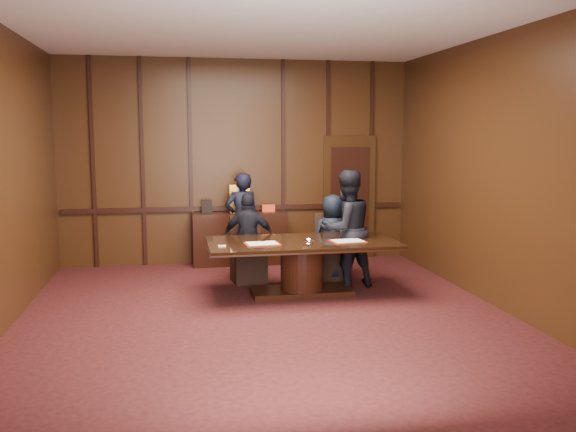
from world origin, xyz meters
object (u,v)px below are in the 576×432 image
object	(u,v)px
signatory_left	(249,238)
witness_left	(242,220)
conference_table	(302,259)
signatory_right	(333,237)
sideboard	(240,236)
witness_right	(346,229)

from	to	relation	value
signatory_left	witness_left	distance (m)	1.21
conference_table	witness_left	world-z (taller)	witness_left
signatory_left	signatory_right	world-z (taller)	signatory_left
sideboard	signatory_right	size ratio (longest dim) A/B	1.21
signatory_left	witness_left	xyz separation A→B (m)	(0.03, 1.20, 0.11)
conference_table	sideboard	bearing A→B (deg)	106.64
conference_table	witness_left	xyz separation A→B (m)	(-0.62, 2.00, 0.29)
witness_left	sideboard	bearing A→B (deg)	-88.90
sideboard	signatory_right	bearing A→B (deg)	-46.39
sideboard	signatory_left	xyz separation A→B (m)	(-0.00, -1.36, 0.20)
sideboard	signatory_right	xyz separation A→B (m)	(1.30, -1.36, 0.17)
signatory_right	witness_right	size ratio (longest dim) A/B	0.77
signatory_left	signatory_right	size ratio (longest dim) A/B	1.03
witness_left	conference_table	bearing A→B (deg)	99.45
signatory_left	witness_right	size ratio (longest dim) A/B	0.79
sideboard	witness_left	size ratio (longest dim) A/B	1.01
conference_table	signatory_right	distance (m)	1.04
conference_table	signatory_right	xyz separation A→B (m)	(0.65, 0.80, 0.15)
signatory_left	conference_table	bearing A→B (deg)	139.81
sideboard	signatory_left	distance (m)	1.37
witness_right	conference_table	bearing A→B (deg)	3.33
conference_table	signatory_left	bearing A→B (deg)	129.09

